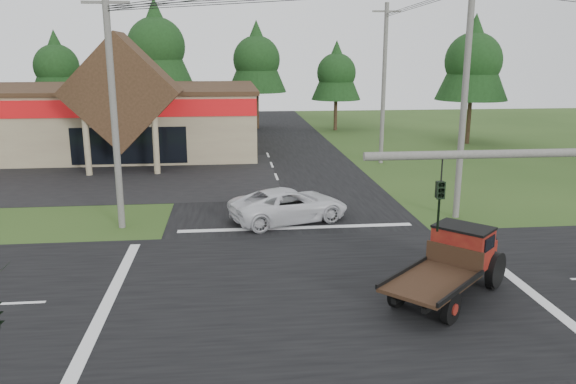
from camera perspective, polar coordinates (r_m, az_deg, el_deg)
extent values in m
plane|color=#2A4518|center=(19.35, 3.35, -9.99)|extent=(120.00, 120.00, 0.00)
cube|color=black|center=(19.34, 3.35, -9.96)|extent=(12.00, 120.00, 0.02)
cube|color=black|center=(19.34, 3.35, -9.95)|extent=(120.00, 12.00, 0.02)
cube|color=black|center=(38.88, -22.35, 1.29)|extent=(28.00, 14.00, 0.02)
cube|color=gray|center=(49.49, -21.38, 6.83)|extent=(30.00, 15.00, 5.00)
cube|color=#312214|center=(49.28, -21.64, 9.76)|extent=(30.40, 15.40, 0.30)
cube|color=#AE0D10|center=(42.14, -24.22, 7.67)|extent=(30.00, 0.12, 1.20)
cube|color=#312214|center=(39.65, -16.44, 9.74)|extent=(7.78, 4.00, 7.78)
cylinder|color=gray|center=(38.81, -19.75, 4.49)|extent=(0.40, 0.40, 4.00)
cylinder|color=gray|center=(38.00, -13.28, 4.76)|extent=(0.40, 0.40, 4.00)
cube|color=black|center=(41.03, -15.84, 4.55)|extent=(8.00, 0.08, 2.60)
cylinder|color=#595651|center=(11.98, 26.69, 3.60)|extent=(8.00, 0.16, 0.16)
imported|color=black|center=(11.06, 15.12, -1.46)|extent=(0.16, 0.20, 1.00)
cylinder|color=#595651|center=(26.06, -17.28, 7.63)|extent=(0.30, 0.30, 10.50)
cube|color=#595651|center=(26.01, -18.05, 17.85)|extent=(2.00, 0.12, 0.12)
cylinder|color=#595651|center=(27.77, 17.49, 9.01)|extent=(0.30, 0.30, 11.50)
cylinder|color=#595651|center=(40.99, 9.70, 10.64)|extent=(0.30, 0.30, 11.20)
cube|color=#595651|center=(41.02, 10.00, 17.63)|extent=(2.00, 0.12, 0.12)
cylinder|color=#332316|center=(62.14, -22.05, 7.34)|extent=(0.36, 0.36, 3.50)
cone|color=black|center=(61.84, -22.48, 11.98)|extent=(5.60, 5.60, 6.60)
sphere|color=black|center=(61.85, -22.46, 11.71)|extent=(4.40, 4.40, 4.40)
cylinder|color=#332316|center=(59.12, -12.92, 8.23)|extent=(0.36, 0.36, 4.55)
cone|color=black|center=(58.87, -13.28, 14.59)|extent=(7.28, 7.28, 8.58)
sphere|color=black|center=(58.86, -13.26, 14.21)|extent=(5.72, 5.72, 5.72)
cylinder|color=#332316|center=(59.80, -3.14, 8.28)|extent=(0.36, 0.36, 3.85)
cone|color=black|center=(59.51, -3.21, 13.61)|extent=(6.16, 6.16, 7.26)
sphere|color=black|center=(59.51, -3.21, 13.29)|extent=(4.84, 4.84, 4.84)
cylinder|color=#332316|center=(58.80, 4.85, 7.81)|extent=(0.36, 0.36, 3.15)
cone|color=black|center=(58.49, 4.94, 12.24)|extent=(5.04, 5.04, 5.94)
sphere|color=black|center=(58.50, 4.93, 11.98)|extent=(3.96, 3.96, 3.96)
cylinder|color=#332316|center=(52.19, 17.87, 6.80)|extent=(0.36, 0.36, 3.85)
cone|color=black|center=(51.85, 18.34, 12.89)|extent=(6.16, 6.16, 7.26)
sphere|color=black|center=(51.85, 18.31, 12.53)|extent=(4.84, 4.84, 4.84)
imported|color=silver|center=(26.74, 0.13, -1.33)|extent=(6.22, 4.30, 1.58)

